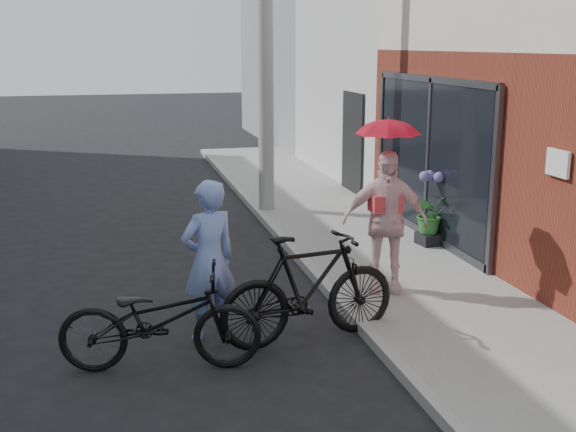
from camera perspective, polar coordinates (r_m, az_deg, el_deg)
name	(u,v)px	position (r m, az deg, el deg)	size (l,w,h in m)	color
ground	(286,351)	(7.62, -0.18, -10.63)	(80.00, 80.00, 0.00)	black
sidewalk	(400,273)	(10.00, 8.85, -4.45)	(2.20, 24.00, 0.12)	gray
curb	(319,279)	(9.63, 2.44, -5.01)	(0.12, 24.00, 0.12)	#9E9E99
plaster_building	(493,26)	(18.07, 15.91, 14.23)	(8.00, 6.00, 7.00)	silver
east_building_far	(384,31)	(24.42, 7.58, 14.29)	(8.00, 8.00, 7.00)	gray
utility_pole	(265,20)	(13.05, -1.81, 15.19)	(0.28, 0.28, 7.00)	#9E9E99
officer	(209,260)	(7.72, -6.27, -3.48)	(0.63, 0.42, 1.74)	#7B95DA
bike_left	(160,320)	(7.14, -10.08, -8.08)	(0.68, 1.95, 1.03)	black
bike_right	(309,288)	(7.64, 1.67, -5.73)	(0.56, 1.99, 1.20)	black
kimono_woman	(385,222)	(8.87, 7.67, -0.43)	(1.03, 0.43, 1.75)	silver
parasol	(388,123)	(8.66, 7.92, 7.31)	(0.74, 0.74, 0.65)	red
planter	(429,239)	(11.22, 11.10, -1.76)	(0.34, 0.34, 0.18)	black
potted_plant	(430,213)	(11.12, 11.19, 0.23)	(0.56, 0.49, 0.62)	#2F722D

